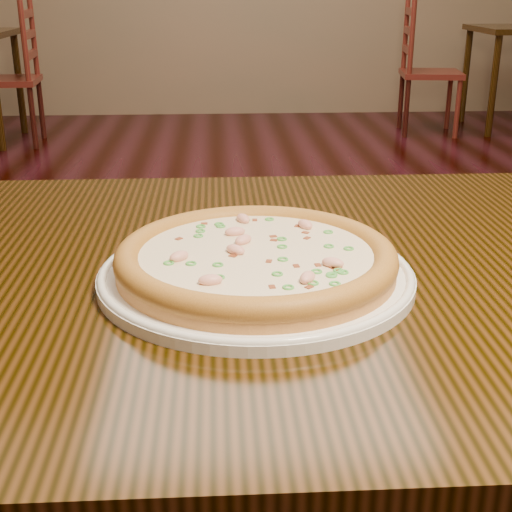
{
  "coord_description": "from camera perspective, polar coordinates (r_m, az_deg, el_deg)",
  "views": [
    {
      "loc": [
        -0.25,
        -1.63,
        1.06
      ],
      "look_at": [
        -0.21,
        -0.91,
        0.78
      ],
      "focal_mm": 50.0,
      "sensor_mm": 36.0,
      "label": 1
    }
  ],
  "objects": [
    {
      "name": "ground",
      "position": [
        1.96,
        4.65,
        -11.66
      ],
      "size": [
        9.0,
        9.0,
        0.0
      ],
      "primitive_type": "plane",
      "color": "black"
    },
    {
      "name": "pizza",
      "position": [
        0.78,
        0.0,
        -0.2
      ],
      "size": [
        0.31,
        0.31,
        0.03
      ],
      "color": "#D38F44",
      "rests_on": "plate"
    },
    {
      "name": "hero_table",
      "position": [
        0.89,
        7.6,
        -6.44
      ],
      "size": [
        1.2,
        0.8,
        0.75
      ],
      "color": "black",
      "rests_on": "ground"
    },
    {
      "name": "chair_b",
      "position": [
        5.23,
        -18.76,
        13.23
      ],
      "size": [
        0.45,
        0.45,
        0.95
      ],
      "color": "#5D1C1A",
      "rests_on": "ground"
    },
    {
      "name": "chair_c",
      "position": [
        5.48,
        13.24,
        14.1
      ],
      "size": [
        0.47,
        0.47,
        0.95
      ],
      "color": "#5D1C1A",
      "rests_on": "ground"
    },
    {
      "name": "plate",
      "position": [
        0.78,
        -0.0,
        -1.45
      ],
      "size": [
        0.35,
        0.35,
        0.02
      ],
      "color": "white",
      "rests_on": "hero_table"
    }
  ]
}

